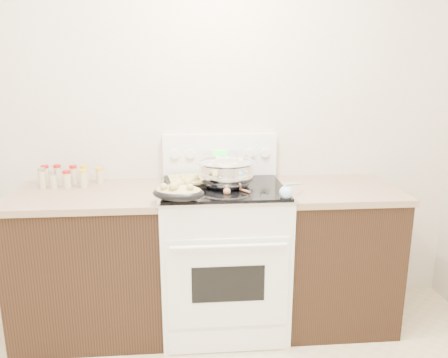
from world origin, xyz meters
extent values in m
cube|color=beige|center=(0.00, 1.77, 1.35)|extent=(4.00, 0.05, 2.70)
cube|color=black|center=(-0.48, 1.43, 0.44)|extent=(0.90, 0.64, 0.88)
cube|color=brown|center=(-0.48, 1.43, 0.90)|extent=(0.93, 0.67, 0.04)
cube|color=black|center=(1.08, 1.43, 0.44)|extent=(0.70, 0.64, 0.88)
cube|color=brown|center=(1.08, 1.43, 0.90)|extent=(0.73, 0.67, 0.04)
cube|color=white|center=(0.35, 1.42, 0.46)|extent=(0.76, 0.66, 0.92)
cube|color=white|center=(0.35, 1.08, 0.45)|extent=(0.70, 0.01, 0.55)
cube|color=black|center=(0.35, 1.08, 0.46)|extent=(0.42, 0.01, 0.22)
cylinder|color=white|center=(0.35, 1.04, 0.70)|extent=(0.65, 0.02, 0.02)
cube|color=white|center=(0.35, 1.09, 0.08)|extent=(0.70, 0.01, 0.14)
cube|color=silver|center=(0.35, 1.42, 0.93)|extent=(0.78, 0.68, 0.01)
cube|color=black|center=(0.35, 1.42, 0.94)|extent=(0.74, 0.64, 0.01)
cube|color=white|center=(0.35, 1.72, 1.08)|extent=(0.76, 0.07, 0.28)
cylinder|color=white|center=(0.05, 1.67, 1.10)|extent=(0.06, 0.02, 0.06)
cylinder|color=white|center=(0.15, 1.67, 1.10)|extent=(0.06, 0.02, 0.06)
cylinder|color=white|center=(0.55, 1.67, 1.10)|extent=(0.06, 0.02, 0.06)
cylinder|color=white|center=(0.65, 1.67, 1.10)|extent=(0.06, 0.02, 0.06)
cube|color=#19E533|center=(0.35, 1.67, 1.10)|extent=(0.09, 0.00, 0.04)
cube|color=silver|center=(0.27, 1.67, 1.10)|extent=(0.05, 0.00, 0.05)
cube|color=silver|center=(0.43, 1.67, 1.10)|extent=(0.05, 0.00, 0.05)
ellipsoid|color=silver|center=(0.37, 1.42, 1.01)|extent=(0.37, 0.37, 0.21)
cylinder|color=silver|center=(0.37, 1.42, 0.95)|extent=(0.19, 0.19, 0.01)
torus|color=silver|center=(0.37, 1.42, 1.10)|extent=(0.35, 0.35, 0.02)
cylinder|color=silver|center=(0.37, 1.42, 1.04)|extent=(0.33, 0.33, 0.12)
cylinder|color=brown|center=(0.37, 1.42, 1.08)|extent=(0.31, 0.31, 0.00)
cube|color=beige|center=(0.29, 1.43, 1.09)|extent=(0.04, 0.04, 0.03)
cube|color=beige|center=(0.39, 1.52, 1.09)|extent=(0.04, 0.04, 0.02)
cube|color=beige|center=(0.31, 1.44, 1.09)|extent=(0.04, 0.04, 0.03)
cube|color=beige|center=(0.35, 1.53, 1.09)|extent=(0.04, 0.04, 0.03)
cube|color=beige|center=(0.37, 1.41, 1.09)|extent=(0.04, 0.04, 0.03)
cube|color=beige|center=(0.33, 1.54, 1.09)|extent=(0.03, 0.03, 0.03)
cube|color=beige|center=(0.42, 1.51, 1.09)|extent=(0.04, 0.04, 0.03)
cube|color=beige|center=(0.33, 1.36, 1.09)|extent=(0.04, 0.04, 0.03)
cube|color=beige|center=(0.41, 1.35, 1.09)|extent=(0.04, 0.04, 0.03)
cube|color=beige|center=(0.34, 1.54, 1.09)|extent=(0.04, 0.04, 0.03)
cube|color=beige|center=(0.34, 1.50, 1.09)|extent=(0.03, 0.03, 0.02)
cube|color=beige|center=(0.31, 1.39, 1.09)|extent=(0.04, 0.04, 0.03)
cube|color=beige|center=(0.39, 1.50, 1.09)|extent=(0.03, 0.03, 0.02)
cube|color=beige|center=(0.30, 1.44, 1.09)|extent=(0.04, 0.04, 0.03)
cube|color=beige|center=(0.44, 1.42, 1.09)|extent=(0.04, 0.04, 0.02)
cube|color=beige|center=(0.46, 1.48, 1.09)|extent=(0.04, 0.04, 0.03)
cube|color=beige|center=(0.34, 1.45, 1.09)|extent=(0.03, 0.03, 0.02)
cube|color=beige|center=(0.27, 1.36, 1.09)|extent=(0.02, 0.02, 0.02)
ellipsoid|color=black|center=(0.08, 1.14, 0.98)|extent=(0.33, 0.27, 0.08)
ellipsoid|color=tan|center=(0.08, 1.14, 1.00)|extent=(0.30, 0.24, 0.06)
sphere|color=tan|center=(0.00, 1.12, 1.03)|extent=(0.04, 0.04, 0.04)
sphere|color=tan|center=(0.08, 1.17, 1.03)|extent=(0.05, 0.05, 0.05)
sphere|color=tan|center=(0.07, 1.18, 1.03)|extent=(0.05, 0.05, 0.05)
sphere|color=tan|center=(0.06, 1.09, 1.03)|extent=(0.05, 0.05, 0.05)
sphere|color=tan|center=(0.06, 1.12, 1.03)|extent=(0.04, 0.04, 0.04)
sphere|color=tan|center=(0.05, 1.12, 1.03)|extent=(0.04, 0.04, 0.04)
sphere|color=tan|center=(0.13, 1.20, 1.03)|extent=(0.04, 0.04, 0.04)
sphere|color=tan|center=(0.14, 1.09, 1.03)|extent=(0.04, 0.04, 0.04)
cube|color=black|center=(0.21, 1.52, 0.95)|extent=(0.46, 0.35, 0.02)
cube|color=tan|center=(0.21, 1.52, 0.97)|extent=(0.41, 0.31, 0.02)
sphere|color=tan|center=(0.08, 1.43, 0.98)|extent=(0.03, 0.03, 0.03)
sphere|color=tan|center=(0.10, 1.45, 0.98)|extent=(0.04, 0.04, 0.04)
sphere|color=tan|center=(0.17, 1.48, 0.98)|extent=(0.04, 0.04, 0.04)
sphere|color=tan|center=(0.31, 1.43, 0.98)|extent=(0.04, 0.04, 0.04)
sphere|color=tan|center=(0.27, 1.49, 0.98)|extent=(0.04, 0.04, 0.04)
sphere|color=tan|center=(0.27, 1.49, 0.98)|extent=(0.04, 0.04, 0.04)
sphere|color=tan|center=(0.10, 1.54, 0.98)|extent=(0.04, 0.04, 0.04)
sphere|color=tan|center=(0.11, 1.46, 0.98)|extent=(0.04, 0.04, 0.04)
sphere|color=tan|center=(0.15, 1.44, 0.98)|extent=(0.05, 0.05, 0.05)
sphere|color=tan|center=(0.18, 1.48, 0.98)|extent=(0.04, 0.04, 0.04)
cylinder|color=#9E6D48|center=(0.42, 1.34, 0.95)|extent=(0.15, 0.21, 0.01)
sphere|color=#9E6D48|center=(0.36, 1.25, 0.96)|extent=(0.04, 0.04, 0.04)
sphere|color=#92CBD9|center=(0.68, 1.14, 0.97)|extent=(0.08, 0.08, 0.08)
cylinder|color=#92CBD9|center=(0.74, 1.23, 1.00)|extent=(0.15, 0.21, 0.07)
cylinder|color=#BFB28C|center=(-0.78, 1.63, 0.98)|extent=(0.05, 0.05, 0.11)
cylinder|color=#B21414|center=(-0.78, 1.63, 1.04)|extent=(0.05, 0.05, 0.02)
cylinder|color=#BFB28C|center=(-0.70, 1.64, 0.98)|extent=(0.04, 0.04, 0.11)
cylinder|color=#B21414|center=(-0.70, 1.64, 1.04)|extent=(0.05, 0.05, 0.02)
cylinder|color=#BFB28C|center=(-0.60, 1.64, 0.97)|extent=(0.04, 0.04, 0.11)
cylinder|color=#B21414|center=(-0.60, 1.64, 1.03)|extent=(0.05, 0.05, 0.02)
cylinder|color=#BFB28C|center=(-0.53, 1.62, 0.97)|extent=(0.04, 0.04, 0.11)
cylinder|color=gold|center=(-0.53, 1.62, 1.04)|extent=(0.05, 0.05, 0.02)
cylinder|color=#BFB28C|center=(-0.44, 1.64, 0.96)|extent=(0.05, 0.05, 0.09)
cylinder|color=gold|center=(-0.44, 1.64, 1.02)|extent=(0.05, 0.05, 0.02)
cylinder|color=#BFB28C|center=(-0.77, 1.54, 0.98)|extent=(0.04, 0.04, 0.11)
cylinder|color=#B2B2B7|center=(-0.77, 1.54, 1.04)|extent=(0.05, 0.05, 0.02)
cylinder|color=#BFB28C|center=(-0.70, 1.54, 0.96)|extent=(0.04, 0.04, 0.09)
cylinder|color=#B2B2B7|center=(-0.70, 1.54, 1.02)|extent=(0.05, 0.05, 0.02)
cylinder|color=#BFB28C|center=(-0.62, 1.53, 0.97)|extent=(0.05, 0.05, 0.10)
cylinder|color=#B21414|center=(-0.62, 1.53, 1.03)|extent=(0.05, 0.05, 0.02)
cylinder|color=#BFB28C|center=(-0.52, 1.53, 0.97)|extent=(0.05, 0.05, 0.10)
cylinder|color=gold|center=(-0.52, 1.53, 1.03)|extent=(0.05, 0.05, 0.02)
camera|label=1|loc=(0.14, -1.17, 1.65)|focal=35.00mm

